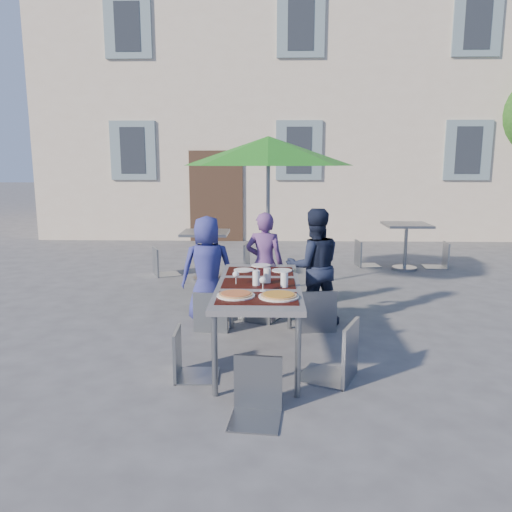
{
  "coord_description": "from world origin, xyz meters",
  "views": [
    {
      "loc": [
        -0.68,
        -4.73,
        1.9
      ],
      "look_at": [
        -0.84,
        0.88,
        0.85
      ],
      "focal_mm": 35.0,
      "sensor_mm": 36.0,
      "label": 1
    }
  ],
  "objects_px": {
    "child_2": "(314,267)",
    "chair_1": "(258,275)",
    "pizza_near_left": "(236,295)",
    "patio_umbrella": "(268,152)",
    "chair_4": "(340,315)",
    "cafe_table_0": "(205,246)",
    "bg_chair_l_0": "(161,245)",
    "bg_chair_r_0": "(240,239)",
    "child_0": "(208,269)",
    "bg_chair_l_1": "(364,238)",
    "chair_0": "(212,287)",
    "bg_chair_r_1": "(442,239)",
    "chair_3": "(187,325)",
    "child_1": "(264,264)",
    "chair_2": "(318,284)",
    "chair_5": "(256,355)",
    "cafe_table_1": "(406,236)",
    "dining_table": "(259,289)",
    "pizza_near_right": "(279,296)"
  },
  "relations": [
    {
      "from": "dining_table",
      "to": "chair_1",
      "type": "height_order",
      "value": "chair_1"
    },
    {
      "from": "pizza_near_left",
      "to": "child_2",
      "type": "height_order",
      "value": "child_2"
    },
    {
      "from": "child_1",
      "to": "bg_chair_l_0",
      "type": "height_order",
      "value": "child_1"
    },
    {
      "from": "pizza_near_left",
      "to": "patio_umbrella",
      "type": "bearing_deg",
      "value": 85.09
    },
    {
      "from": "chair_4",
      "to": "bg_chair_l_0",
      "type": "relative_size",
      "value": 1.11
    },
    {
      "from": "chair_3",
      "to": "bg_chair_r_0",
      "type": "height_order",
      "value": "bg_chair_r_0"
    },
    {
      "from": "chair_2",
      "to": "chair_4",
      "type": "height_order",
      "value": "chair_4"
    },
    {
      "from": "chair_5",
      "to": "bg_chair_l_1",
      "type": "distance_m",
      "value": 5.99
    },
    {
      "from": "child_0",
      "to": "bg_chair_l_1",
      "type": "xyz_separation_m",
      "value": [
        2.5,
        3.37,
        -0.11
      ]
    },
    {
      "from": "patio_umbrella",
      "to": "bg_chair_r_1",
      "type": "xyz_separation_m",
      "value": [
        3.18,
        1.83,
        -1.53
      ]
    },
    {
      "from": "chair_5",
      "to": "cafe_table_1",
      "type": "xyz_separation_m",
      "value": [
        2.54,
        5.42,
        0.11
      ]
    },
    {
      "from": "pizza_near_left",
      "to": "bg_chair_r_0",
      "type": "height_order",
      "value": "bg_chair_r_0"
    },
    {
      "from": "child_2",
      "to": "chair_2",
      "type": "height_order",
      "value": "child_2"
    },
    {
      "from": "chair_2",
      "to": "chair_3",
      "type": "height_order",
      "value": "chair_2"
    },
    {
      "from": "pizza_near_left",
      "to": "patio_umbrella",
      "type": "distance_m",
      "value": 3.35
    },
    {
      "from": "child_0",
      "to": "bg_chair_l_1",
      "type": "bearing_deg",
      "value": -138.55
    },
    {
      "from": "pizza_near_left",
      "to": "chair_2",
      "type": "distance_m",
      "value": 1.58
    },
    {
      "from": "bg_chair_l_0",
      "to": "bg_chair_r_1",
      "type": "xyz_separation_m",
      "value": [
        5.01,
        0.79,
        -0.01
      ]
    },
    {
      "from": "bg_chair_r_1",
      "to": "bg_chair_r_0",
      "type": "bearing_deg",
      "value": -168.79
    },
    {
      "from": "child_2",
      "to": "bg_chair_r_0",
      "type": "relative_size",
      "value": 1.31
    },
    {
      "from": "child_2",
      "to": "chair_0",
      "type": "relative_size",
      "value": 1.56
    },
    {
      "from": "pizza_near_left",
      "to": "chair_4",
      "type": "height_order",
      "value": "chair_4"
    },
    {
      "from": "child_1",
      "to": "chair_3",
      "type": "xyz_separation_m",
      "value": [
        -0.67,
        -1.95,
        -0.16
      ]
    },
    {
      "from": "chair_0",
      "to": "cafe_table_0",
      "type": "distance_m",
      "value": 2.56
    },
    {
      "from": "chair_1",
      "to": "cafe_table_1",
      "type": "bearing_deg",
      "value": 49.83
    },
    {
      "from": "chair_3",
      "to": "bg_chair_l_0",
      "type": "bearing_deg",
      "value": 105.32
    },
    {
      "from": "child_2",
      "to": "chair_1",
      "type": "height_order",
      "value": "child_2"
    },
    {
      "from": "chair_1",
      "to": "chair_5",
      "type": "distance_m",
      "value": 2.35
    },
    {
      "from": "pizza_near_left",
      "to": "child_2",
      "type": "distance_m",
      "value": 1.79
    },
    {
      "from": "chair_3",
      "to": "pizza_near_left",
      "type": "bearing_deg",
      "value": 0.54
    },
    {
      "from": "pizza_near_left",
      "to": "chair_5",
      "type": "bearing_deg",
      "value": -73.83
    },
    {
      "from": "chair_4",
      "to": "child_1",
      "type": "bearing_deg",
      "value": 109.09
    },
    {
      "from": "pizza_near_right",
      "to": "chair_3",
      "type": "distance_m",
      "value": 0.86
    },
    {
      "from": "chair_3",
      "to": "chair_5",
      "type": "bearing_deg",
      "value": -47.09
    },
    {
      "from": "chair_2",
      "to": "chair_1",
      "type": "bearing_deg",
      "value": 153.89
    },
    {
      "from": "bg_chair_l_0",
      "to": "dining_table",
      "type": "bearing_deg",
      "value": -64.15
    },
    {
      "from": "cafe_table_1",
      "to": "chair_3",
      "type": "bearing_deg",
      "value": -123.91
    },
    {
      "from": "cafe_table_0",
      "to": "cafe_table_1",
      "type": "xyz_separation_m",
      "value": [
        3.5,
        0.92,
        0.03
      ]
    },
    {
      "from": "patio_umbrella",
      "to": "cafe_table_1",
      "type": "xyz_separation_m",
      "value": [
        2.48,
        1.64,
        -1.45
      ]
    },
    {
      "from": "chair_5",
      "to": "cafe_table_1",
      "type": "distance_m",
      "value": 5.99
    },
    {
      "from": "child_2",
      "to": "chair_1",
      "type": "bearing_deg",
      "value": -15.61
    },
    {
      "from": "child_2",
      "to": "chair_0",
      "type": "height_order",
      "value": "child_2"
    },
    {
      "from": "child_1",
      "to": "bg_chair_l_1",
      "type": "bearing_deg",
      "value": -112.23
    },
    {
      "from": "child_2",
      "to": "chair_5",
      "type": "distance_m",
      "value": 2.37
    },
    {
      "from": "dining_table",
      "to": "bg_chair_l_1",
      "type": "distance_m",
      "value": 4.89
    },
    {
      "from": "cafe_table_1",
      "to": "chair_1",
      "type": "bearing_deg",
      "value": -130.17
    },
    {
      "from": "dining_table",
      "to": "chair_0",
      "type": "bearing_deg",
      "value": 125.16
    },
    {
      "from": "bg_chair_r_0",
      "to": "cafe_table_1",
      "type": "relative_size",
      "value": 1.26
    },
    {
      "from": "pizza_near_left",
      "to": "chair_1",
      "type": "xyz_separation_m",
      "value": [
        0.15,
        1.66,
        -0.2
      ]
    },
    {
      "from": "chair_4",
      "to": "cafe_table_0",
      "type": "xyz_separation_m",
      "value": [
        -1.67,
        3.82,
        -0.03
      ]
    }
  ]
}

